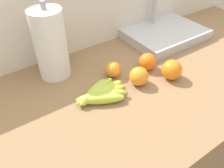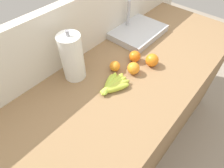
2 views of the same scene
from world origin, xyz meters
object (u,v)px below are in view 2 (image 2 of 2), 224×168
(banana_bunch, at_px, (113,85))
(orange_front, at_px, (115,66))
(orange_back_right, at_px, (152,60))
(sink_basin, at_px, (138,32))
(orange_right, at_px, (133,68))
(paper_towel_roll, at_px, (72,57))
(orange_back_left, at_px, (135,56))

(banana_bunch, height_order, orange_front, orange_front)
(orange_back_right, height_order, sink_basin, sink_basin)
(orange_back_right, distance_m, sink_basin, 0.35)
(orange_front, xyz_separation_m, sink_basin, (0.41, 0.12, -0.01))
(orange_back_right, bearing_deg, banana_bunch, 168.81)
(orange_right, height_order, orange_front, orange_right)
(orange_front, height_order, paper_towel_roll, paper_towel_roll)
(orange_back_left, relative_size, orange_front, 1.13)
(orange_right, bearing_deg, orange_back_left, 31.23)
(banana_bunch, relative_size, sink_basin, 0.52)
(sink_basin, bearing_deg, orange_right, -148.44)
(orange_back_left, relative_size, sink_basin, 0.18)
(orange_back_left, height_order, orange_front, orange_back_left)
(orange_front, bearing_deg, orange_back_left, -14.81)
(orange_back_left, xyz_separation_m, paper_towel_roll, (-0.34, 0.19, 0.10))
(paper_towel_roll, bearing_deg, orange_back_left, -28.96)
(orange_back_right, bearing_deg, orange_right, 160.64)
(banana_bunch, xyz_separation_m, orange_front, (0.12, 0.08, 0.01))
(orange_back_left, xyz_separation_m, orange_back_right, (0.04, -0.11, 0.00))
(orange_right, bearing_deg, banana_bunch, 175.50)
(orange_back_left, distance_m, orange_right, 0.11)
(orange_right, distance_m, sink_basin, 0.42)
(banana_bunch, relative_size, orange_front, 3.19)
(orange_right, xyz_separation_m, orange_back_right, (0.13, -0.05, 0.00))
(banana_bunch, bearing_deg, paper_towel_roll, 107.27)
(banana_bunch, height_order, orange_back_right, orange_back_right)
(orange_back_right, relative_size, orange_front, 1.26)
(orange_front, relative_size, sink_basin, 0.16)
(orange_back_left, xyz_separation_m, orange_front, (-0.15, 0.04, -0.00))
(orange_back_right, bearing_deg, sink_basin, 49.82)
(orange_right, xyz_separation_m, orange_front, (-0.05, 0.10, -0.01))
(orange_front, distance_m, paper_towel_roll, 0.26)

